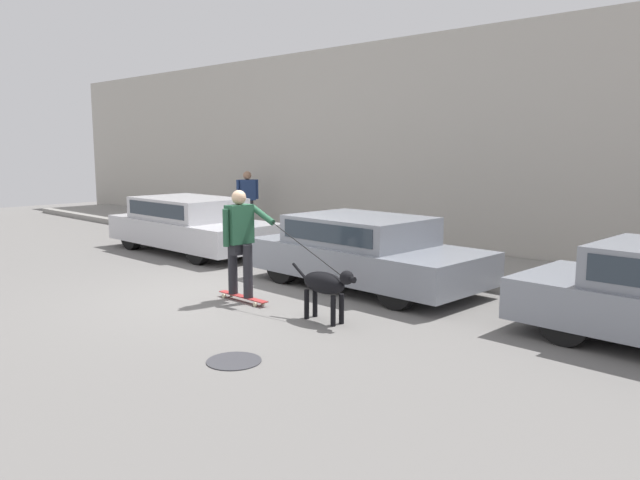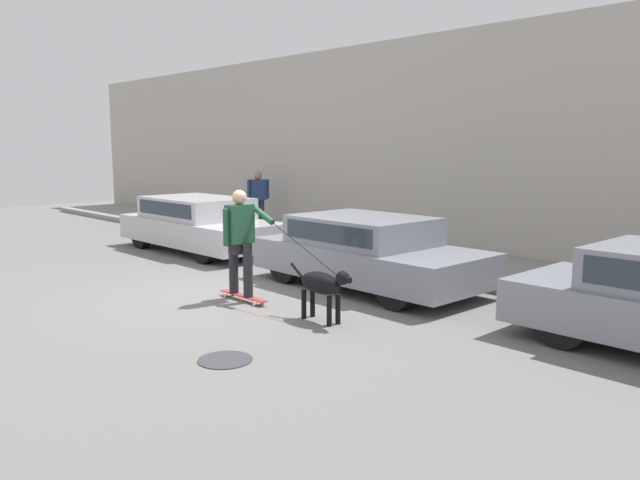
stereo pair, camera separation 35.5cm
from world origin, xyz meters
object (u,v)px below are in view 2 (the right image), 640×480
at_px(skateboarder, 241,238).
at_px(pedestrian_with_bag, 258,197).
at_px(dog, 323,285).
at_px(parked_car_0, 200,224).
at_px(parked_car_1, 367,252).

distance_m(skateboarder, pedestrian_with_bag, 7.53).
bearing_deg(pedestrian_with_bag, dog, 175.35).
distance_m(dog, skateboarder, 1.78).
height_order(skateboarder, pedestrian_with_bag, skateboarder).
xyz_separation_m(parked_car_0, skateboarder, (4.39, -2.09, 0.36)).
height_order(parked_car_1, skateboarder, skateboarder).
height_order(parked_car_1, pedestrian_with_bag, pedestrian_with_bag).
relative_size(parked_car_1, pedestrian_with_bag, 2.64).
xyz_separation_m(dog, pedestrian_with_bag, (-7.49, 4.76, 0.49)).
bearing_deg(parked_car_1, pedestrian_with_bag, 158.03).
bearing_deg(parked_car_0, pedestrian_with_bag, 116.87).
bearing_deg(dog, parked_car_1, 117.14).
bearing_deg(parked_car_0, parked_car_1, 0.21).
bearing_deg(pedestrian_with_bag, skateboarder, 167.80).
xyz_separation_m(parked_car_0, dog, (6.11, -2.01, -0.10)).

